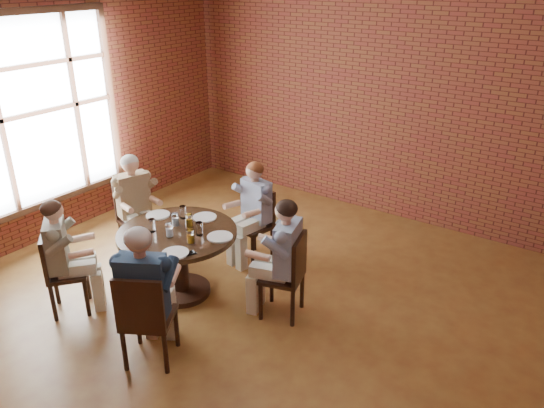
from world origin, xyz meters
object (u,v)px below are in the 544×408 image
Objects in this scene: dining_table at (179,250)px; chair_c at (135,215)px; diner_e at (146,295)px; smartphone at (188,254)px; chair_d at (59,270)px; diner_b at (253,213)px; diner_a at (282,259)px; chair_a at (289,273)px; diner_d at (65,257)px; chair_e at (145,316)px; diner_c at (136,207)px; chair_b at (258,221)px.

dining_table is 1.15m from chair_c.
diner_e reaches higher than smartphone.
dining_table is 1.37× the size of chair_c.
diner_b is at bearing -76.60° from chair_d.
smartphone is at bearing -63.82° from diner_a.
diner_e is 0.63m from smartphone.
chair_d is at bearing -72.82° from chair_a.
diner_d is 0.92× the size of diner_e.
chair_d reaches higher than dining_table.
chair_e reaches higher than dining_table.
dining_table is 1.01× the size of diner_b.
dining_table is at bearing -90.00° from diner_a.
diner_d is at bearing -143.84° from chair_c.
chair_a reaches higher than chair_d.
dining_table is at bearing -90.00° from chair_c.
chair_a reaches higher than dining_table.
diner_b is 1.98m from diner_e.
diner_b is 2.06m from chair_e.
chair_e is at bearing -111.45° from diner_c.
diner_e is (-0.65, -1.25, 0.17)m from chair_a.
diner_a is 1.03× the size of diner_b.
diner_e is (0.32, -1.95, 0.05)m from diner_b.
dining_table is at bearing -90.00° from diner_d.
chair_a is 1.20m from diner_b.
diner_c is at bearing -139.53° from diner_b.
chair_b is 2.24m from chair_d.
dining_table is at bearing -90.00° from chair_e.
chair_c is (-1.30, -0.74, 0.01)m from chair_b.
diner_d reaches higher than dining_table.
diner_e reaches higher than diner_d.
dining_table is at bearing -90.00° from chair_a.
diner_a reaches higher than smartphone.
chair_b is 0.66× the size of diner_e.
diner_a reaches higher than chair_a.
diner_b is (0.20, 1.04, 0.08)m from dining_table.
dining_table is 8.47× the size of smartphone.
diner_b is at bearing -109.44° from chair_e.
diner_a is at bearing -144.73° from diner_e.
diner_d is at bearing -129.12° from dining_table.
diner_a is 0.91m from smartphone.
chair_b is at bearing -110.94° from diner_e.
chair_a is at bearing 16.09° from dining_table.
dining_table is 0.93× the size of diner_e.
chair_d reaches higher than smartphone.
chair_c is at bearing -106.87° from chair_a.
diner_c reaches higher than chair_b.
chair_a is at bearing -107.61° from chair_d.
diner_a reaches higher than chair_e.
dining_table is 1.37× the size of chair_a.
diner_e is at bearing -61.59° from smartphone.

